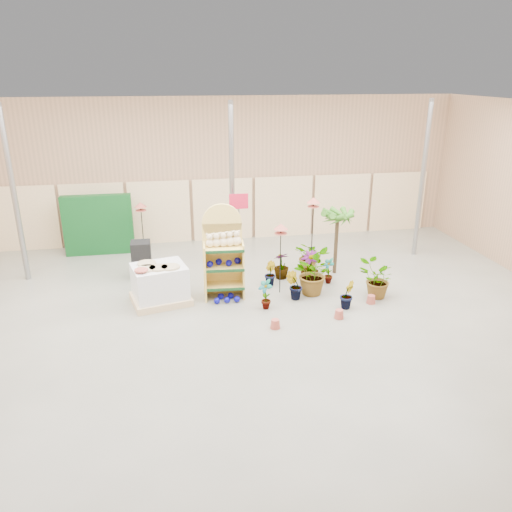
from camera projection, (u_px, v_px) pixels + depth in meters
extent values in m
cube|color=slate|center=(254.00, 325.00, 10.95)|extent=(15.00, 12.00, 0.10)
cube|color=white|center=(254.00, 107.00, 9.35)|extent=(15.00, 12.00, 0.10)
cube|color=#967153|center=(221.00, 170.00, 15.73)|extent=(15.00, 0.10, 4.50)
cylinder|color=gray|center=(14.00, 196.00, 12.48)|extent=(0.14, 0.14, 4.50)
cylinder|color=gray|center=(422.00, 180.00, 14.28)|extent=(0.14, 0.14, 4.50)
cylinder|color=gray|center=(232.00, 188.00, 13.38)|extent=(0.14, 0.14, 4.50)
cube|color=#D5B584|center=(26.00, 219.00, 15.07)|extent=(1.90, 0.06, 2.00)
cube|color=#D5B584|center=(94.00, 215.00, 15.39)|extent=(1.90, 0.06, 2.00)
cube|color=#D5B584|center=(160.00, 212.00, 15.72)|extent=(1.90, 0.06, 2.00)
cube|color=#D5B584|center=(223.00, 210.00, 16.05)|extent=(1.90, 0.06, 2.00)
cube|color=#D5B584|center=(283.00, 207.00, 16.38)|extent=(1.90, 0.06, 2.00)
cube|color=#D5B584|center=(342.00, 204.00, 16.71)|extent=(1.90, 0.06, 2.00)
cube|color=#D5B584|center=(397.00, 202.00, 17.03)|extent=(1.90, 0.06, 2.00)
cube|color=#DEBB5A|center=(223.00, 259.00, 12.13)|extent=(0.96, 0.15, 1.80)
cylinder|color=#DEBB5A|center=(222.00, 223.00, 11.82)|extent=(0.96, 0.15, 0.95)
cube|color=#DEBB5A|center=(225.00, 285.00, 12.08)|extent=(0.95, 0.59, 0.04)
cube|color=#0F3819|center=(226.00, 290.00, 11.83)|extent=(0.91, 0.10, 0.06)
cube|color=#DEBB5A|center=(224.00, 267.00, 11.91)|extent=(0.95, 0.59, 0.04)
cube|color=#0F3819|center=(225.00, 271.00, 11.67)|extent=(0.91, 0.10, 0.06)
cube|color=#DEBB5A|center=(224.00, 248.00, 11.75)|extent=(0.95, 0.59, 0.04)
cube|color=#0F3819|center=(225.00, 252.00, 11.50)|extent=(0.91, 0.10, 0.06)
cube|color=#DEBB5A|center=(205.00, 272.00, 11.87)|extent=(0.08, 0.53, 1.38)
cube|color=#DEBB5A|center=(243.00, 270.00, 12.02)|extent=(0.08, 0.53, 1.38)
sphere|color=beige|center=(210.00, 243.00, 11.71)|extent=(0.19, 0.19, 0.19)
sphere|color=beige|center=(210.00, 237.00, 11.66)|extent=(0.15, 0.15, 0.15)
sphere|color=beige|center=(217.00, 243.00, 11.74)|extent=(0.20, 0.20, 0.20)
sphere|color=beige|center=(216.00, 236.00, 11.68)|extent=(0.15, 0.15, 0.15)
sphere|color=beige|center=(223.00, 242.00, 11.76)|extent=(0.21, 0.21, 0.21)
sphere|color=beige|center=(223.00, 235.00, 11.70)|extent=(0.15, 0.15, 0.15)
sphere|color=beige|center=(230.00, 242.00, 11.78)|extent=(0.22, 0.22, 0.22)
sphere|color=beige|center=(230.00, 235.00, 11.72)|extent=(0.15, 0.15, 0.15)
sphere|color=beige|center=(237.00, 241.00, 11.81)|extent=(0.23, 0.23, 0.23)
sphere|color=beige|center=(236.00, 234.00, 11.75)|extent=(0.15, 0.15, 0.15)
sphere|color=#080886|center=(210.00, 264.00, 11.80)|extent=(0.16, 0.16, 0.16)
sphere|color=#080886|center=(219.00, 262.00, 11.96)|extent=(0.16, 0.16, 0.16)
sphere|color=#080886|center=(229.00, 263.00, 11.88)|extent=(0.16, 0.16, 0.16)
sphere|color=#080886|center=(237.00, 261.00, 12.03)|extent=(0.16, 0.16, 0.16)
sphere|color=#080886|center=(217.00, 301.00, 11.81)|extent=(0.15, 0.15, 0.15)
sphere|color=#080886|center=(221.00, 296.00, 12.05)|extent=(0.15, 0.15, 0.15)
sphere|color=#080886|center=(227.00, 300.00, 11.85)|extent=(0.15, 0.15, 0.15)
sphere|color=#080886|center=(231.00, 296.00, 12.09)|extent=(0.15, 0.15, 0.15)
sphere|color=#080886|center=(237.00, 299.00, 11.89)|extent=(0.15, 0.15, 0.15)
cube|color=#D5B584|center=(161.00, 299.00, 11.90)|extent=(1.52, 1.36, 0.16)
cube|color=white|center=(160.00, 281.00, 11.74)|extent=(1.39, 1.23, 0.76)
cylinder|color=tan|center=(146.00, 268.00, 11.40)|extent=(0.44, 0.44, 0.04)
cylinder|color=tan|center=(158.00, 268.00, 11.45)|extent=(0.44, 0.44, 0.04)
cylinder|color=tan|center=(170.00, 267.00, 11.49)|extent=(0.44, 0.44, 0.04)
cylinder|color=tan|center=(147.00, 263.00, 11.70)|extent=(0.44, 0.44, 0.04)
cube|color=black|center=(142.00, 268.00, 13.28)|extent=(0.50, 0.50, 0.50)
cube|color=black|center=(141.00, 251.00, 13.11)|extent=(0.50, 0.50, 0.50)
cube|color=#0B4317|center=(98.00, 225.00, 14.80)|extent=(2.00, 0.30, 1.80)
cylinder|color=gray|center=(239.00, 234.00, 13.34)|extent=(0.05, 0.05, 2.20)
cube|color=#B7142F|center=(239.00, 201.00, 12.99)|extent=(0.50, 0.03, 0.40)
cylinder|color=black|center=(280.00, 263.00, 12.18)|extent=(0.02, 0.02, 1.55)
cylinder|color=#AB4A3D|center=(281.00, 233.00, 11.91)|extent=(0.30, 0.30, 0.02)
cone|color=#AB4A3D|center=(281.00, 226.00, 11.85)|extent=(0.34, 0.34, 0.14)
cylinder|color=black|center=(312.00, 243.00, 13.04)|extent=(0.02, 0.02, 1.94)
cylinder|color=#AB4A3D|center=(313.00, 207.00, 12.70)|extent=(0.30, 0.30, 0.02)
cone|color=#AB4A3D|center=(314.00, 200.00, 12.64)|extent=(0.34, 0.34, 0.14)
cylinder|color=black|center=(143.00, 235.00, 14.45)|extent=(0.02, 0.02, 1.46)
cylinder|color=#AB4A3D|center=(141.00, 210.00, 14.20)|extent=(0.30, 0.30, 0.02)
cone|color=#AB4A3D|center=(140.00, 205.00, 14.14)|extent=(0.34, 0.34, 0.14)
cylinder|color=#3B2D1B|center=(336.00, 246.00, 13.40)|extent=(0.10, 0.10, 1.53)
imported|color=#346E1B|center=(266.00, 294.00, 11.48)|extent=(0.42, 0.46, 0.72)
imported|color=#346E1B|center=(294.00, 286.00, 11.96)|extent=(0.45, 0.39, 0.70)
imported|color=#346E1B|center=(311.00, 272.00, 12.22)|extent=(1.08, 1.17, 1.10)
imported|color=#346E1B|center=(310.00, 268.00, 12.83)|extent=(0.67, 0.67, 0.86)
imported|color=#346E1B|center=(328.00, 271.00, 12.89)|extent=(0.35, 0.42, 0.68)
imported|color=#346E1B|center=(270.00, 273.00, 12.79)|extent=(0.29, 0.36, 0.63)
imported|color=#346E1B|center=(309.00, 256.00, 13.65)|extent=(0.96, 0.99, 0.84)
imported|color=#346E1B|center=(347.00, 294.00, 11.53)|extent=(0.46, 0.47, 0.67)
imported|color=#346E1B|center=(377.00, 280.00, 12.01)|extent=(0.86, 0.75, 0.94)
imported|color=#346E1B|center=(282.00, 265.00, 13.19)|extent=(0.48, 0.48, 0.72)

